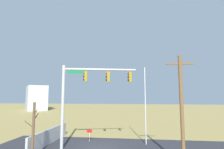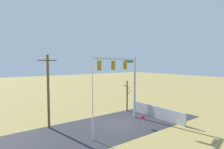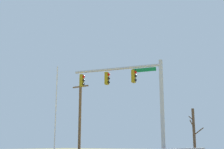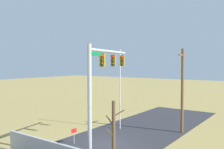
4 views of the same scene
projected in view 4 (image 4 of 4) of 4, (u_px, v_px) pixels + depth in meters
ground_plane at (108, 145)px, 19.66m from camera, size 160.00×160.00×0.00m
road_surface at (134, 133)px, 22.90m from camera, size 28.00×8.00×0.01m
signal_mast at (102, 77)px, 18.12m from camera, size 6.90×1.84×7.70m
flagpole at (120, 89)px, 24.22m from camera, size 0.10×0.10×7.76m
utility_pole at (182, 89)px, 22.87m from camera, size 1.90×0.26×7.78m
bare_tree at (114, 138)px, 13.89m from camera, size 1.27×1.02×4.35m
open_sign at (74, 133)px, 19.81m from camera, size 0.56×0.04×1.22m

